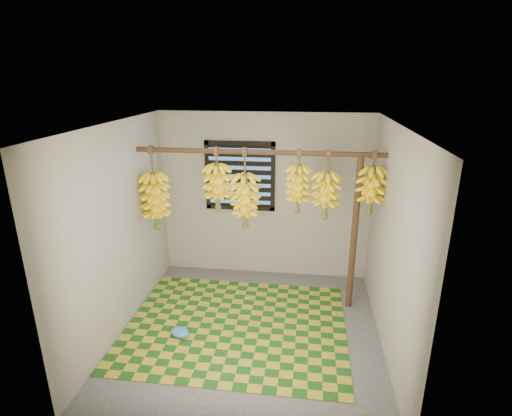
# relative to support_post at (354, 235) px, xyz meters

# --- Properties ---
(floor) EXTENTS (3.00, 3.00, 0.01)m
(floor) POSITION_rel_support_post_xyz_m (-1.20, -0.70, -1.00)
(floor) COLOR #474747
(floor) RESTS_ON ground
(ceiling) EXTENTS (3.00, 3.00, 0.01)m
(ceiling) POSITION_rel_support_post_xyz_m (-1.20, -0.70, 1.40)
(ceiling) COLOR silver
(ceiling) RESTS_ON wall_back
(wall_back) EXTENTS (3.00, 0.01, 2.40)m
(wall_back) POSITION_rel_support_post_xyz_m (-1.20, 0.80, 0.20)
(wall_back) COLOR gray
(wall_back) RESTS_ON floor
(wall_left) EXTENTS (0.01, 3.00, 2.40)m
(wall_left) POSITION_rel_support_post_xyz_m (-2.71, -0.70, 0.20)
(wall_left) COLOR gray
(wall_left) RESTS_ON floor
(wall_right) EXTENTS (0.01, 3.00, 2.40)m
(wall_right) POSITION_rel_support_post_xyz_m (0.30, -0.70, 0.20)
(wall_right) COLOR gray
(wall_right) RESTS_ON floor
(window) EXTENTS (1.00, 0.04, 1.00)m
(window) POSITION_rel_support_post_xyz_m (-1.55, 0.78, 0.50)
(window) COLOR black
(window) RESTS_ON wall_back
(hanging_pole) EXTENTS (3.00, 0.06, 0.06)m
(hanging_pole) POSITION_rel_support_post_xyz_m (-1.20, 0.00, 1.00)
(hanging_pole) COLOR #48301D
(hanging_pole) RESTS_ON wall_left
(support_post) EXTENTS (0.08, 0.08, 2.00)m
(support_post) POSITION_rel_support_post_xyz_m (0.00, 0.00, 0.00)
(support_post) COLOR #48301D
(support_post) RESTS_ON floor
(woven_mat) EXTENTS (2.61, 2.09, 0.01)m
(woven_mat) POSITION_rel_support_post_xyz_m (-1.38, -0.62, -0.99)
(woven_mat) COLOR #174D16
(woven_mat) RESTS_ON floor
(plastic_bag) EXTENTS (0.28, 0.24, 0.10)m
(plastic_bag) POSITION_rel_support_post_xyz_m (-1.99, -0.91, -0.94)
(plastic_bag) COLOR #3581C8
(plastic_bag) RESTS_ON woven_mat
(banana_bunch_a) EXTENTS (0.34, 0.34, 1.09)m
(banana_bunch_a) POSITION_rel_support_post_xyz_m (-2.52, 0.00, 0.34)
(banana_bunch_a) COLOR brown
(banana_bunch_a) RESTS_ON hanging_pole
(banana_bunch_b) EXTENTS (0.32, 0.32, 0.79)m
(banana_bunch_b) POSITION_rel_support_post_xyz_m (-1.70, 0.00, 0.55)
(banana_bunch_b) COLOR brown
(banana_bunch_b) RESTS_ON hanging_pole
(banana_bunch_c) EXTENTS (0.35, 0.35, 1.02)m
(banana_bunch_c) POSITION_rel_support_post_xyz_m (-1.35, -0.00, 0.38)
(banana_bunch_c) COLOR brown
(banana_bunch_c) RESTS_ON hanging_pole
(banana_bunch_d) EXTENTS (0.29, 0.29, 0.79)m
(banana_bunch_d) POSITION_rel_support_post_xyz_m (-0.71, 0.00, 0.56)
(banana_bunch_d) COLOR brown
(banana_bunch_d) RESTS_ON hanging_pole
(banana_bunch_e) EXTENTS (0.33, 0.33, 0.84)m
(banana_bunch_e) POSITION_rel_support_post_xyz_m (-0.37, -0.00, 0.50)
(banana_bunch_e) COLOR brown
(banana_bunch_e) RESTS_ON hanging_pole
(banana_bunch_f) EXTENTS (0.33, 0.33, 0.76)m
(banana_bunch_f) POSITION_rel_support_post_xyz_m (0.15, 0.00, 0.58)
(banana_bunch_f) COLOR brown
(banana_bunch_f) RESTS_ON hanging_pole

